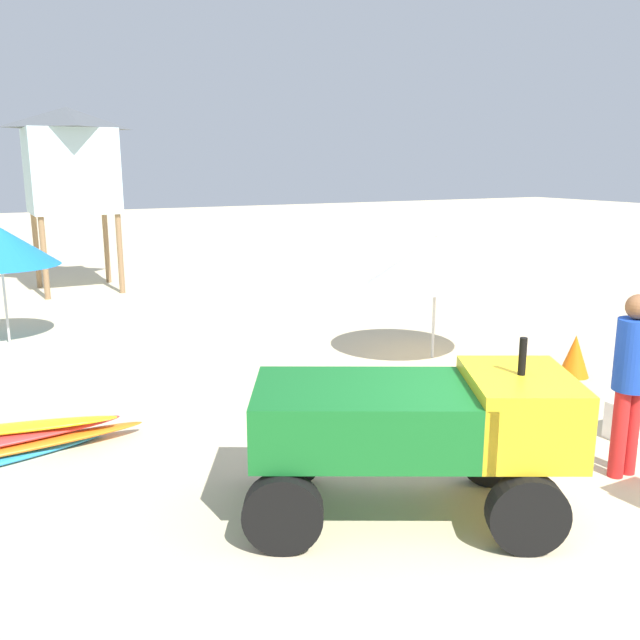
% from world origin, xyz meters
% --- Properties ---
extents(ground, '(80.00, 80.00, 0.00)m').
position_xyz_m(ground, '(0.00, 0.00, 0.00)').
color(ground, beige).
extents(utility_cart, '(2.81, 2.25, 1.50)m').
position_xyz_m(utility_cart, '(-0.61, 0.52, 0.78)').
color(utility_cart, '#146023').
rests_on(utility_cart, ground).
extents(surfboard_pile, '(2.60, 0.80, 0.32)m').
position_xyz_m(surfboard_pile, '(-3.49, 3.23, 0.16)').
color(surfboard_pile, '#268CCC').
rests_on(surfboard_pile, ground).
extents(lifeguard_near_left, '(0.32, 0.32, 1.70)m').
position_xyz_m(lifeguard_near_left, '(1.52, 0.23, 0.98)').
color(lifeguard_near_left, red).
rests_on(lifeguard_near_left, ground).
extents(lifeguard_tower, '(1.98, 1.98, 4.00)m').
position_xyz_m(lifeguard_tower, '(-1.42, 12.40, 2.88)').
color(lifeguard_tower, olive).
rests_on(lifeguard_tower, ground).
extents(beach_umbrella_mid, '(1.98, 1.98, 1.80)m').
position_xyz_m(beach_umbrella_mid, '(2.33, 4.21, 1.45)').
color(beach_umbrella_mid, beige).
rests_on(beach_umbrella_mid, ground).
extents(traffic_cone_near, '(0.40, 0.40, 0.57)m').
position_xyz_m(traffic_cone_near, '(3.47, 2.59, 0.29)').
color(traffic_cone_near, orange).
rests_on(traffic_cone_near, ground).
extents(cooler_box, '(0.50, 0.35, 0.39)m').
position_xyz_m(cooler_box, '(2.34, 0.77, 0.20)').
color(cooler_box, white).
rests_on(cooler_box, ground).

